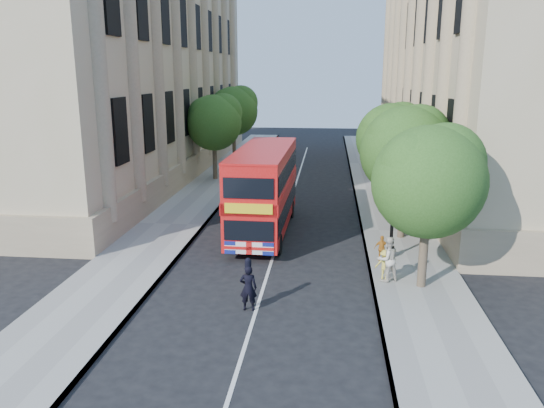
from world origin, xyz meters
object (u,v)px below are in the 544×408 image
(double_decker_bus, at_px, (264,188))
(police_constable, at_px, (248,288))
(lamp_post, at_px, (393,203))
(woman_pedestrian, at_px, (388,259))
(box_van, at_px, (252,189))

(double_decker_bus, bearing_deg, police_constable, -85.40)
(police_constable, bearing_deg, lamp_post, -136.15)
(double_decker_bus, distance_m, police_constable, 8.91)
(lamp_post, relative_size, double_decker_bus, 0.57)
(woman_pedestrian, bearing_deg, police_constable, 3.61)
(woman_pedestrian, bearing_deg, box_van, -82.49)
(box_van, bearing_deg, police_constable, -81.90)
(lamp_post, relative_size, box_van, 1.05)
(lamp_post, xyz_separation_m, woman_pedestrian, (-0.42, -2.63, -1.52))
(lamp_post, distance_m, box_van, 9.95)
(double_decker_bus, bearing_deg, box_van, 107.84)
(double_decker_bus, distance_m, woman_pedestrian, 8.14)
(police_constable, xyz_separation_m, woman_pedestrian, (4.84, 2.80, 0.19))
(box_van, bearing_deg, lamp_post, -44.98)
(double_decker_bus, height_order, police_constable, double_decker_bus)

